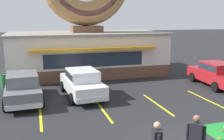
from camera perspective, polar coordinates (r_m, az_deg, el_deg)
donut_shop_building at (r=21.39m, az=-5.58°, el=9.22°), size 12.30×6.75×10.96m
mini_donut_near_left at (r=11.01m, az=22.26°, el=-13.54°), size 0.13×0.13×0.04m
mini_donut_mid_left at (r=11.67m, az=22.80°, el=-12.13°), size 0.13×0.13×0.04m
golf_ball at (r=12.07m, az=23.15°, el=-11.37°), size 0.04×0.04×0.04m
car_red at (r=18.81m, az=21.69°, el=-0.64°), size 2.18×4.65×1.60m
car_grey at (r=14.99m, az=-18.87°, el=-3.36°), size 2.15×4.64×1.60m
car_white at (r=15.26m, az=-6.53°, el=-2.55°), size 2.23×4.67×1.60m
pedestrian_hooded_kid at (r=8.69m, az=17.72°, el=-13.87°), size 0.46×0.43×1.63m
trash_bin at (r=18.15m, az=-22.17°, el=-2.30°), size 0.57×0.57×0.97m
parking_stripe_left at (r=12.87m, az=-15.30°, el=-9.63°), size 0.12×3.60×0.01m
parking_stripe_mid_left at (r=13.23m, az=-2.07°, el=-8.63°), size 0.12×3.60×0.01m
parking_stripe_centre at (r=14.23m, az=9.82°, el=-7.34°), size 0.12×3.60×0.01m
parking_stripe_mid_right at (r=15.74m, az=19.72°, el=-6.02°), size 0.12×3.60×0.01m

